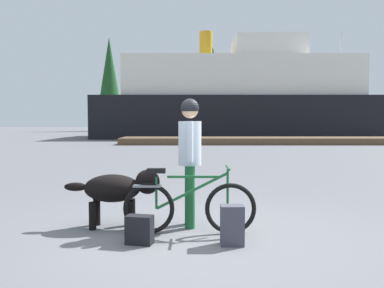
{
  "coord_description": "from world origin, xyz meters",
  "views": [
    {
      "loc": [
        0.07,
        -5.14,
        1.5
      ],
      "look_at": [
        0.04,
        1.78,
        1.09
      ],
      "focal_mm": 38.05,
      "sensor_mm": 36.0,
      "label": 1
    }
  ],
  "objects_px": {
    "backpack": "(234,225)",
    "ferry_boat": "(242,100)",
    "dog": "(120,189)",
    "person_cyclist": "(192,149)",
    "sailboat_moored": "(341,131)",
    "bicycle": "(190,206)",
    "handbag_pannier": "(141,230)"
  },
  "relations": [
    {
      "from": "handbag_pannier",
      "to": "ferry_boat",
      "type": "relative_size",
      "value": 0.01
    },
    {
      "from": "dog",
      "to": "ferry_boat",
      "type": "xyz_separation_m",
      "value": [
        5.16,
        29.47,
        2.64
      ]
    },
    {
      "from": "backpack",
      "to": "ferry_boat",
      "type": "height_order",
      "value": "ferry_boat"
    },
    {
      "from": "person_cyclist",
      "to": "backpack",
      "type": "distance_m",
      "value": 1.32
    },
    {
      "from": "bicycle",
      "to": "dog",
      "type": "distance_m",
      "value": 1.04
    },
    {
      "from": "sailboat_moored",
      "to": "backpack",
      "type": "bearing_deg",
      "value": -111.84
    },
    {
      "from": "backpack",
      "to": "handbag_pannier",
      "type": "relative_size",
      "value": 1.38
    },
    {
      "from": "bicycle",
      "to": "handbag_pannier",
      "type": "bearing_deg",
      "value": -143.88
    },
    {
      "from": "person_cyclist",
      "to": "sailboat_moored",
      "type": "bearing_deg",
      "value": 66.85
    },
    {
      "from": "backpack",
      "to": "ferry_boat",
      "type": "relative_size",
      "value": 0.02
    },
    {
      "from": "ferry_boat",
      "to": "dog",
      "type": "bearing_deg",
      "value": -99.94
    },
    {
      "from": "dog",
      "to": "backpack",
      "type": "distance_m",
      "value": 1.73
    },
    {
      "from": "backpack",
      "to": "bicycle",
      "type": "bearing_deg",
      "value": 138.41
    },
    {
      "from": "person_cyclist",
      "to": "dog",
      "type": "bearing_deg",
      "value": -176.37
    },
    {
      "from": "handbag_pannier",
      "to": "ferry_boat",
      "type": "xyz_separation_m",
      "value": [
        4.78,
        30.23,
        3.01
      ]
    },
    {
      "from": "person_cyclist",
      "to": "handbag_pannier",
      "type": "xyz_separation_m",
      "value": [
        -0.6,
        -0.82,
        -0.92
      ]
    },
    {
      "from": "dog",
      "to": "backpack",
      "type": "bearing_deg",
      "value": -28.05
    },
    {
      "from": "bicycle",
      "to": "person_cyclist",
      "type": "bearing_deg",
      "value": 87.55
    },
    {
      "from": "ferry_boat",
      "to": "bicycle",
      "type": "bearing_deg",
      "value": -98.0
    },
    {
      "from": "bicycle",
      "to": "backpack",
      "type": "relative_size",
      "value": 3.64
    },
    {
      "from": "ferry_boat",
      "to": "sailboat_moored",
      "type": "xyz_separation_m",
      "value": [
        9.54,
        2.67,
        -2.69
      ]
    },
    {
      "from": "backpack",
      "to": "dog",
      "type": "bearing_deg",
      "value": 151.95
    },
    {
      "from": "bicycle",
      "to": "ferry_boat",
      "type": "height_order",
      "value": "ferry_boat"
    },
    {
      "from": "person_cyclist",
      "to": "ferry_boat",
      "type": "bearing_deg",
      "value": 81.93
    },
    {
      "from": "dog",
      "to": "ferry_boat",
      "type": "distance_m",
      "value": 30.04
    },
    {
      "from": "backpack",
      "to": "person_cyclist",
      "type": "bearing_deg",
      "value": 120.65
    },
    {
      "from": "bicycle",
      "to": "backpack",
      "type": "bearing_deg",
      "value": -41.59
    },
    {
      "from": "backpack",
      "to": "sailboat_moored",
      "type": "bearing_deg",
      "value": 68.16
    },
    {
      "from": "sailboat_moored",
      "to": "dog",
      "type": "bearing_deg",
      "value": -114.59
    },
    {
      "from": "bicycle",
      "to": "sailboat_moored",
      "type": "distance_m",
      "value": 35.26
    },
    {
      "from": "person_cyclist",
      "to": "ferry_boat",
      "type": "height_order",
      "value": "ferry_boat"
    },
    {
      "from": "bicycle",
      "to": "sailboat_moored",
      "type": "relative_size",
      "value": 0.18
    }
  ]
}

